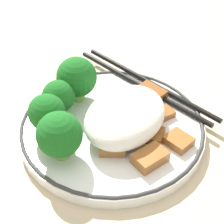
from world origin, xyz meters
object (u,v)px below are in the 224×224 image
broccoli_back_right (47,113)px  chopsticks (144,84)px  broccoli_back_center (59,97)px  broccoli_mid_left (59,135)px  broccoli_back_left (77,78)px  plate (112,127)px

broccoli_back_right → chopsticks: 0.16m
chopsticks → broccoli_back_center: bearing=-29.7°
broccoli_mid_left → chopsticks: (-0.17, 0.02, -0.03)m
broccoli_back_left → broccoli_back_center: 0.04m
chopsticks → broccoli_back_right: bearing=-19.3°
broccoli_mid_left → chopsticks: 0.17m
broccoli_back_left → broccoli_back_center: size_ratio=1.27×
broccoli_mid_left → broccoli_back_center: bearing=-140.5°
broccoli_back_left → chopsticks: bearing=139.8°
broccoli_back_center → broccoli_mid_left: 0.08m
plate → broccoli_back_left: bearing=-106.2°
plate → chopsticks: 0.09m
broccoli_back_right → broccoli_back_center: bearing=-162.1°
broccoli_back_left → broccoli_mid_left: (0.10, 0.05, -0.00)m
broccoli_back_right → broccoli_mid_left: (0.02, 0.04, 0.00)m
broccoli_back_left → broccoli_mid_left: size_ratio=1.03×
broccoli_back_left → broccoli_back_center: (0.04, -0.00, -0.01)m
broccoli_back_left → broccoli_back_right: broccoli_back_left is taller
plate → broccoli_back_left: broccoli_back_left is taller
broccoli_mid_left → chopsticks: size_ratio=0.26×
plate → chopsticks: chopsticks is taller
broccoli_back_left → broccoli_back_center: broccoli_back_left is taller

